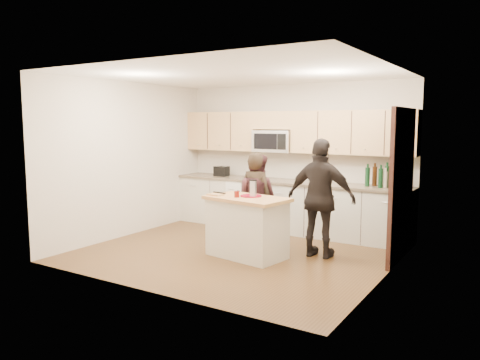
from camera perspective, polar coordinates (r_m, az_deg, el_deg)
The scene contains 21 objects.
floor at distance 7.31m, azimuth -0.35°, elevation -8.78°, with size 4.50×4.50×0.00m, color #55391D.
room_shell at distance 7.04m, azimuth -0.36°, elevation 4.90°, with size 4.52×4.02×2.71m.
back_cabinetry at distance 8.65m, azimuth 5.63°, elevation -3.15°, with size 4.50×0.66×0.94m.
upper_cabinetry at distance 8.64m, azimuth 6.36°, elevation 5.98°, with size 4.50×0.33×0.75m.
microwave at distance 8.76m, azimuth 4.21°, elevation 4.75°, with size 0.76×0.41×0.40m.
doorway at distance 7.07m, azimuth 19.20°, elevation -0.13°, with size 0.06×1.25×2.20m.
framed_picture at distance 8.17m, azimuth 18.99°, elevation 1.64°, with size 0.30×0.03×0.38m.
dish_towel at distance 8.90m, azimuth -0.38°, elevation -0.69°, with size 0.34×0.60×0.48m.
island at distance 6.97m, azimuth 0.86°, elevation -5.72°, with size 1.29×0.88×0.90m.
red_plate at distance 6.95m, azimuth 1.34°, elevation -1.94°, with size 0.32×0.32×0.02m, color maroon.
box_grater at distance 6.86m, azimuth 1.61°, elevation -0.95°, with size 0.10×0.05×0.24m.
drink_glass at distance 6.85m, azimuth -0.40°, elevation -1.75°, with size 0.07×0.07×0.09m, color maroon.
cutting_board at distance 7.07m, azimuth -3.04°, elevation -1.79°, with size 0.23×0.17×0.02m, color tan.
tongs at distance 7.14m, azimuth -2.54°, elevation -1.55°, with size 0.24×0.03×0.02m, color black.
knife at distance 6.94m, azimuth -2.86°, elevation -1.84°, with size 0.19×0.02×0.01m, color silver.
toaster at distance 9.26m, azimuth -2.26°, elevation 1.08°, with size 0.26×0.20×0.20m.
bottle_cluster at distance 7.98m, azimuth 16.83°, elevation 0.52°, with size 0.50×0.29×0.41m.
orchid at distance 7.90m, azimuth 19.59°, elevation 0.48°, with size 0.23×0.18×0.42m, color #2A6A2B.
woman_left at distance 7.56m, azimuth 1.95°, elevation -2.36°, with size 0.55×0.36×1.52m, color black.
woman_center at distance 7.65m, azimuth 1.97°, elevation -2.34°, with size 0.73×0.57×1.49m, color #341A1D.
woman_right at distance 6.98m, azimuth 9.84°, elevation -2.22°, with size 1.03×0.43×1.76m, color black.
Camera 1 is at (3.75, -5.96, 1.98)m, focal length 35.00 mm.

